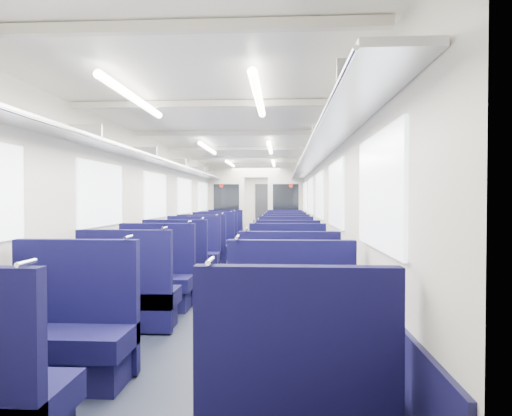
% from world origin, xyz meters
% --- Properties ---
extents(floor, '(2.80, 18.00, 0.01)m').
position_xyz_m(floor, '(0.00, 0.00, 0.00)').
color(floor, black).
rests_on(floor, ground).
extents(ceiling, '(2.80, 18.00, 0.01)m').
position_xyz_m(ceiling, '(0.00, 0.00, 2.35)').
color(ceiling, silver).
rests_on(ceiling, wall_left).
extents(wall_left, '(0.02, 18.00, 2.35)m').
position_xyz_m(wall_left, '(-1.40, 0.00, 1.18)').
color(wall_left, beige).
rests_on(wall_left, floor).
extents(dado_left, '(0.03, 17.90, 0.70)m').
position_xyz_m(dado_left, '(-1.39, 0.00, 0.35)').
color(dado_left, black).
rests_on(dado_left, floor).
extents(wall_right, '(0.02, 18.00, 2.35)m').
position_xyz_m(wall_right, '(1.40, 0.00, 1.18)').
color(wall_right, beige).
rests_on(wall_right, floor).
extents(dado_right, '(0.03, 17.90, 0.70)m').
position_xyz_m(dado_right, '(1.39, 0.00, 0.35)').
color(dado_right, black).
rests_on(dado_right, floor).
extents(wall_far, '(2.80, 0.02, 2.35)m').
position_xyz_m(wall_far, '(0.00, 9.00, 1.18)').
color(wall_far, beige).
rests_on(wall_far, floor).
extents(luggage_rack_left, '(0.36, 17.40, 0.18)m').
position_xyz_m(luggage_rack_left, '(-1.21, 0.00, 1.97)').
color(luggage_rack_left, '#B2B5BA').
rests_on(luggage_rack_left, wall_left).
extents(luggage_rack_right, '(0.36, 17.40, 0.18)m').
position_xyz_m(luggage_rack_right, '(1.21, 0.00, 1.97)').
color(luggage_rack_right, '#B2B5BA').
rests_on(luggage_rack_right, wall_right).
extents(windows, '(2.78, 15.60, 0.75)m').
position_xyz_m(windows, '(0.00, -0.46, 1.42)').
color(windows, white).
rests_on(windows, wall_left).
extents(ceiling_fittings, '(2.70, 16.06, 0.11)m').
position_xyz_m(ceiling_fittings, '(0.00, -0.26, 2.29)').
color(ceiling_fittings, beige).
rests_on(ceiling_fittings, ceiling).
extents(end_door, '(0.75, 0.06, 2.00)m').
position_xyz_m(end_door, '(0.00, 8.94, 1.00)').
color(end_door, black).
rests_on(end_door, floor).
extents(bulkhead, '(2.80, 0.10, 2.35)m').
position_xyz_m(bulkhead, '(-0.00, 2.85, 1.23)').
color(bulkhead, beige).
rests_on(bulkhead, floor).
extents(seat_1, '(0.97, 0.54, 1.09)m').
position_xyz_m(seat_1, '(0.83, -8.21, 0.33)').
color(seat_1, '#0C0B36').
rests_on(seat_1, floor).
extents(seat_2, '(0.97, 0.54, 1.09)m').
position_xyz_m(seat_2, '(-0.83, -7.20, 0.33)').
color(seat_2, '#0C0B36').
rests_on(seat_2, floor).
extents(seat_3, '(0.97, 0.54, 1.09)m').
position_xyz_m(seat_3, '(0.83, -7.16, 0.33)').
color(seat_3, '#0C0B36').
rests_on(seat_3, floor).
extents(seat_4, '(0.97, 0.54, 1.09)m').
position_xyz_m(seat_4, '(-0.83, -5.86, 0.33)').
color(seat_4, '#0C0B36').
rests_on(seat_4, floor).
extents(seat_5, '(0.97, 0.54, 1.09)m').
position_xyz_m(seat_5, '(0.83, -5.99, 0.33)').
color(seat_5, '#0C0B36').
rests_on(seat_5, floor).
extents(seat_6, '(0.97, 0.54, 1.09)m').
position_xyz_m(seat_6, '(-0.83, -4.91, 0.33)').
color(seat_6, '#0C0B36').
rests_on(seat_6, floor).
extents(seat_7, '(0.97, 0.54, 1.09)m').
position_xyz_m(seat_7, '(0.83, -4.83, 0.33)').
color(seat_7, '#0C0B36').
rests_on(seat_7, floor).
extents(seat_8, '(0.97, 0.54, 1.09)m').
position_xyz_m(seat_8, '(-0.83, -3.69, 0.33)').
color(seat_8, '#0C0B36').
rests_on(seat_8, floor).
extents(seat_9, '(0.97, 0.54, 1.09)m').
position_xyz_m(seat_9, '(0.83, -3.74, 0.33)').
color(seat_9, '#0C0B36').
rests_on(seat_9, floor).
extents(seat_10, '(0.97, 0.54, 1.09)m').
position_xyz_m(seat_10, '(-0.83, -2.49, 0.33)').
color(seat_10, '#0C0B36').
rests_on(seat_10, floor).
extents(seat_11, '(0.97, 0.54, 1.09)m').
position_xyz_m(seat_11, '(0.83, -2.57, 0.33)').
color(seat_11, '#0C0B36').
rests_on(seat_11, floor).
extents(seat_12, '(0.97, 0.54, 1.09)m').
position_xyz_m(seat_12, '(-0.83, -1.47, 0.33)').
color(seat_12, '#0C0B36').
rests_on(seat_12, floor).
extents(seat_13, '(0.97, 0.54, 1.09)m').
position_xyz_m(seat_13, '(0.83, -1.26, 0.33)').
color(seat_13, '#0C0B36').
rests_on(seat_13, floor).
extents(seat_14, '(0.97, 0.54, 1.09)m').
position_xyz_m(seat_14, '(-0.83, -0.16, 0.33)').
color(seat_14, '#0C0B36').
rests_on(seat_14, floor).
extents(seat_15, '(0.97, 0.54, 1.09)m').
position_xyz_m(seat_15, '(0.83, -0.29, 0.33)').
color(seat_15, '#0C0B36').
rests_on(seat_15, floor).
extents(seat_16, '(0.97, 0.54, 1.09)m').
position_xyz_m(seat_16, '(-0.83, 0.82, 0.33)').
color(seat_16, '#0C0B36').
rests_on(seat_16, floor).
extents(seat_17, '(0.97, 0.54, 1.09)m').
position_xyz_m(seat_17, '(0.83, 0.99, 0.33)').
color(seat_17, '#0C0B36').
rests_on(seat_17, floor).
extents(seat_18, '(0.97, 0.54, 1.09)m').
position_xyz_m(seat_18, '(-0.83, 2.09, 0.33)').
color(seat_18, '#0C0B36').
rests_on(seat_18, floor).
extents(seat_19, '(0.97, 0.54, 1.09)m').
position_xyz_m(seat_19, '(0.83, 1.96, 0.33)').
color(seat_19, '#0C0B36').
rests_on(seat_19, floor).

